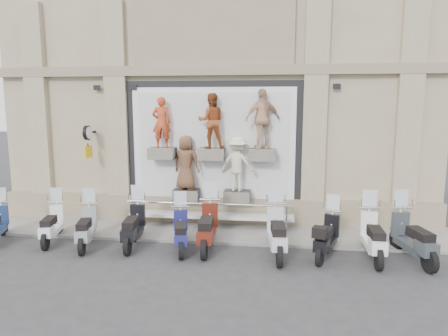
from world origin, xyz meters
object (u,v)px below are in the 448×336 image
(clock_sign_bracket, at_px, (88,138))
(scooter_g, at_px, (277,223))
(scooter_i, at_px, (374,227))
(scooter_f, at_px, (207,218))
(scooter_c, at_px, (86,220))
(scooter_d, at_px, (133,218))
(guard_rail, at_px, (209,218))
(scooter_h, at_px, (327,228))
(scooter_j, at_px, (414,228))
(scooter_b, at_px, (51,217))
(scooter_e, at_px, (181,223))

(clock_sign_bracket, height_order, scooter_g, clock_sign_bracket)
(scooter_g, xyz_separation_m, scooter_i, (2.37, 0.06, -0.04))
(scooter_i, bearing_deg, scooter_f, 179.66)
(scooter_f, height_order, scooter_i, scooter_f)
(scooter_c, distance_m, scooter_d, 1.27)
(guard_rail, distance_m, scooter_h, 3.60)
(scooter_j, bearing_deg, scooter_d, 166.60)
(scooter_b, distance_m, scooter_g, 6.24)
(scooter_b, xyz_separation_m, scooter_g, (6.24, -0.25, 0.13))
(scooter_d, height_order, scooter_e, scooter_d)
(clock_sign_bracket, height_order, scooter_e, clock_sign_bracket)
(scooter_b, xyz_separation_m, scooter_j, (9.55, -0.20, 0.11))
(clock_sign_bracket, xyz_separation_m, scooter_b, (-0.33, -1.78, -2.08))
(scooter_b, distance_m, scooter_h, 7.49)
(scooter_b, relative_size, scooter_d, 0.92)
(scooter_d, bearing_deg, scooter_f, -6.50)
(clock_sign_bracket, bearing_deg, scooter_c, -68.49)
(scooter_c, xyz_separation_m, scooter_h, (6.36, 0.03, 0.00))
(scooter_e, distance_m, scooter_j, 5.83)
(scooter_f, bearing_deg, scooter_e, -169.28)
(scooter_e, relative_size, scooter_f, 0.86)
(scooter_d, relative_size, scooter_f, 0.93)
(clock_sign_bracket, distance_m, scooter_g, 6.55)
(scooter_g, distance_m, scooter_h, 1.25)
(scooter_d, distance_m, scooter_h, 5.12)
(scooter_e, xyz_separation_m, scooter_h, (3.76, -0.01, 0.01))
(scooter_c, height_order, scooter_d, scooter_d)
(scooter_j, bearing_deg, scooter_e, 167.81)
(scooter_f, height_order, scooter_j, scooter_f)
(scooter_b, height_order, scooter_g, scooter_g)
(scooter_d, relative_size, scooter_i, 0.97)
(scooter_i, distance_m, scooter_j, 0.94)
(guard_rail, bearing_deg, scooter_c, -153.66)
(scooter_b, height_order, scooter_d, scooter_d)
(guard_rail, xyz_separation_m, clock_sign_bracket, (-3.90, 0.47, 2.34))
(clock_sign_bracket, distance_m, scooter_d, 3.39)
(guard_rail, xyz_separation_m, scooter_e, (-0.51, -1.50, 0.27))
(clock_sign_bracket, distance_m, scooter_c, 2.98)
(scooter_f, relative_size, scooter_g, 1.00)
(guard_rail, height_order, scooter_h, scooter_h)
(scooter_b, xyz_separation_m, scooter_i, (8.61, -0.19, 0.09))
(scooter_e, bearing_deg, scooter_h, -13.13)
(scooter_g, bearing_deg, scooter_h, -1.45)
(scooter_e, height_order, scooter_f, scooter_f)
(guard_rail, height_order, clock_sign_bracket, clock_sign_bracket)
(scooter_d, distance_m, scooter_e, 1.36)
(scooter_h, relative_size, scooter_i, 0.92)
(scooter_d, xyz_separation_m, scooter_e, (1.35, -0.15, -0.05))
(scooter_e, bearing_deg, scooter_b, 164.17)
(guard_rail, bearing_deg, scooter_f, -82.23)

